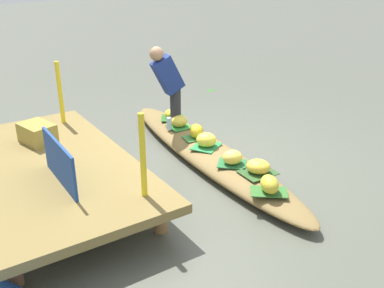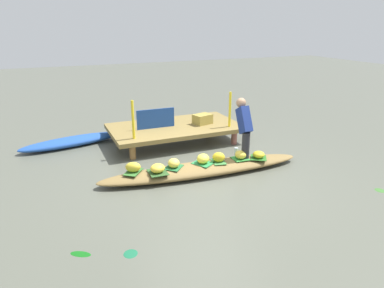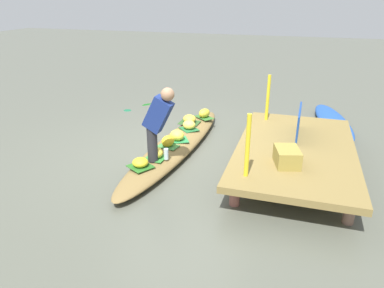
{
  "view_description": "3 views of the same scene",
  "coord_description": "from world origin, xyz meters",
  "views": [
    {
      "loc": [
        -4.52,
        3.24,
        2.7
      ],
      "look_at": [
        0.04,
        0.23,
        0.28
      ],
      "focal_mm": 42.45,
      "sensor_mm": 36.0,
      "label": 1
    },
    {
      "loc": [
        -2.76,
        -5.85,
        2.87
      ],
      "look_at": [
        -0.05,
        0.45,
        0.49
      ],
      "focal_mm": 33.05,
      "sensor_mm": 36.0,
      "label": 2
    },
    {
      "loc": [
        5.65,
        2.05,
        2.66
      ],
      "look_at": [
        0.49,
        0.46,
        0.39
      ],
      "focal_mm": 33.63,
      "sensor_mm": 36.0,
      "label": 3
    }
  ],
  "objects": [
    {
      "name": "banana_bunch_2",
      "position": [
        -1.38,
        0.16,
        0.31
      ],
      "size": [
        0.34,
        0.29,
        0.19
      ],
      "primitive_type": "ellipsoid",
      "rotation": [
        0.0,
        0.0,
        5.87
      ],
      "color": "gold",
      "rests_on": "vendor_boat"
    },
    {
      "name": "railing_post_east",
      "position": [
        1.39,
        1.48,
        0.85
      ],
      "size": [
        0.06,
        0.06,
        0.86
      ],
      "primitive_type": "cylinder",
      "color": "yellow",
      "rests_on": "dock_platform"
    },
    {
      "name": "vendor_person",
      "position": [
        0.92,
        0.05,
        0.9
      ],
      "size": [
        0.21,
        0.51,
        1.2
      ],
      "color": "#28282D",
      "rests_on": "vendor_boat"
    },
    {
      "name": "banana_bunch_5",
      "position": [
        1.18,
        -0.16,
        0.29
      ],
      "size": [
        0.3,
        0.3,
        0.14
      ],
      "primitive_type": "ellipsoid",
      "rotation": [
        0.0,
        0.0,
        4.42
      ],
      "color": "gold",
      "rests_on": "vendor_boat"
    },
    {
      "name": "banana_bunch_4",
      "position": [
        -0.61,
        0.06,
        0.3
      ],
      "size": [
        0.27,
        0.29,
        0.18
      ],
      "primitive_type": "ellipsoid",
      "rotation": [
        0.0,
        0.0,
        1.37
      ],
      "color": "#F9D852",
      "rests_on": "vendor_boat"
    },
    {
      "name": "banana_bunch_3",
      "position": [
        -0.96,
        -0.05,
        0.3
      ],
      "size": [
        0.38,
        0.37,
        0.16
      ],
      "primitive_type": "ellipsoid",
      "rotation": [
        0.0,
        0.0,
        0.57
      ],
      "color": "yellow",
      "rests_on": "vendor_boat"
    },
    {
      "name": "market_banner",
      "position": [
        -0.31,
        2.08,
        0.66
      ],
      "size": [
        0.94,
        0.04,
        0.47
      ],
      "primitive_type": "cube",
      "rotation": [
        0.0,
        0.0,
        -0.01
      ],
      "color": "navy",
      "rests_on": "dock_platform"
    },
    {
      "name": "vendor_boat",
      "position": [
        0.0,
        0.0,
        0.11
      ],
      "size": [
        4.21,
        0.95,
        0.21
      ],
      "primitive_type": "ellipsoid",
      "rotation": [
        0.0,
        0.0,
        -0.06
      ],
      "color": "olive",
      "rests_on": "ground"
    },
    {
      "name": "canal_water",
      "position": [
        0.0,
        0.0,
        0.0
      ],
      "size": [
        40.0,
        40.0,
        0.0
      ],
      "primitive_type": "plane",
      "color": "#54574B",
      "rests_on": "ground"
    },
    {
      "name": "leaf_mat_6",
      "position": [
        0.0,
        0.03,
        0.22
      ],
      "size": [
        0.46,
        0.49,
        0.01
      ],
      "primitive_type": "cube",
      "rotation": [
        0.0,
        0.0,
        2.09
      ],
      "color": "#298344",
      "rests_on": "vendor_boat"
    },
    {
      "name": "dock_platform",
      "position": [
        0.19,
        2.08,
        0.36
      ],
      "size": [
        3.2,
        1.8,
        0.42
      ],
      "color": "olive",
      "rests_on": "ground"
    },
    {
      "name": "leaf_mat_5",
      "position": [
        1.18,
        -0.16,
        0.22
      ],
      "size": [
        0.45,
        0.46,
        0.01
      ],
      "primitive_type": "cube",
      "rotation": [
        0.0,
        0.0,
        1.02
      ],
      "color": "#286521",
      "rests_on": "vendor_boat"
    },
    {
      "name": "leaf_mat_3",
      "position": [
        -0.96,
        -0.05,
        0.22
      ],
      "size": [
        0.34,
        0.41,
        0.01
      ],
      "primitive_type": "cube",
      "rotation": [
        0.0,
        0.0,
        1.55
      ],
      "color": "#2C5224",
      "rests_on": "vendor_boat"
    },
    {
      "name": "leaf_mat_0",
      "position": [
        0.32,
        -0.03,
        0.22
      ],
      "size": [
        0.31,
        0.39,
        0.01
      ],
      "primitive_type": "cube",
      "rotation": [
        0.0,
        0.0,
        1.38
      ],
      "color": "#3D803E",
      "rests_on": "vendor_boat"
    },
    {
      "name": "banana_bunch_0",
      "position": [
        0.32,
        -0.03,
        0.32
      ],
      "size": [
        0.31,
        0.28,
        0.2
      ],
      "primitive_type": "ellipsoid",
      "rotation": [
        0.0,
        0.0,
        2.68
      ],
      "color": "gold",
      "rests_on": "vendor_boat"
    },
    {
      "name": "produce_crate",
      "position": [
        0.89,
        1.98,
        0.54
      ],
      "size": [
        0.51,
        0.42,
        0.24
      ],
      "primitive_type": "cube",
      "rotation": [
        0.0,
        0.0,
        0.26
      ],
      "color": "olive",
      "rests_on": "dock_platform"
    },
    {
      "name": "drifting_plant_0",
      "position": [
        -1.97,
        -1.96,
        0.0
      ],
      "size": [
        0.26,
        0.26,
        0.01
      ],
      "primitive_type": "ellipsoid",
      "rotation": [
        0.0,
        0.0,
        1.11
      ],
      "color": "#18623E",
      "rests_on": "ground"
    },
    {
      "name": "drifting_plant_2",
      "position": [
        -2.57,
        -1.71,
        0.0
      ],
      "size": [
        0.3,
        0.26,
        0.01
      ],
      "primitive_type": "ellipsoid",
      "rotation": [
        0.0,
        0.0,
        2.54
      ],
      "color": "#115D15",
      "rests_on": "ground"
    },
    {
      "name": "moored_boat",
      "position": [
        -2.25,
        2.8,
        0.11
      ],
      "size": [
        2.51,
        1.01,
        0.21
      ],
      "primitive_type": "ellipsoid",
      "rotation": [
        0.0,
        0.0,
        0.19
      ],
      "color": "#224DA1",
      "rests_on": "ground"
    },
    {
      "name": "banana_bunch_1",
      "position": [
        0.81,
        -0.05,
        0.3
      ],
      "size": [
        0.31,
        0.31,
        0.17
      ],
      "primitive_type": "ellipsoid",
      "rotation": [
        0.0,
        0.0,
        2.71
      ],
      "color": "yellow",
      "rests_on": "vendor_boat"
    },
    {
      "name": "leaf_mat_4",
      "position": [
        -0.61,
        0.06,
        0.22
      ],
      "size": [
        0.45,
        0.45,
        0.01
      ],
      "primitive_type": "cube",
      "rotation": [
        0.0,
        0.0,
        0.8
      ],
      "color": "#236534",
      "rests_on": "vendor_boat"
    },
    {
      "name": "leaf_mat_1",
      "position": [
        0.81,
        -0.05,
        0.22
      ],
      "size": [
        0.34,
        0.32,
        0.01
      ],
      "primitive_type": "cube",
      "rotation": [
        0.0,
        0.0,
        3.09
      ],
      "color": "#308234",
      "rests_on": "vendor_boat"
    },
    {
      "name": "leaf_mat_2",
      "position": [
        -1.38,
        0.16,
        0.22
      ],
      "size": [
        0.44,
        0.47,
        0.01
      ],
      "primitive_type": "cube",
      "rotation": [
        0.0,
        0.0,
        0.9
      ],
      "color": "#316829",
      "rests_on": "vendor_boat"
    },
    {
      "name": "railing_post_west",
      "position": [
        -1.01,
        1.48,
        0.85
      ],
      "size": [
        0.06,
        0.06,
        0.86
      ],
      "primitive_type": "cylinder",
      "color": "yellow",
      "rests_on": "dock_platform"
    },
    {
      "name": "drifting_plant_1",
      "position": [
        2.61,
        -1.93,
        0.0
      ],
      "size": [
        0.19,
        0.21,
        0.01
      ],
      "primitive_type": "ellipsoid",
      "rotation": [
        0.0,
        0.0,
        0.08
      ],
      "color": "#366A2A",
      "rests_on": "ground"
    },
    {
      "name": "banana_bunch_6",
      "position": [
        0.0,
        0.03,
        0.31
      ],
      "size": [
        0.36,
        0.36,
        0.19
      ],
      "primitive_type": "ellipsoid",
      "rotation": [
        0.0,
        0.0,
        3.93
      ],
      "color": "#F2E444",
      "rests_on": "vendor_boat"
    },
    {
      "name": "water_bottle",
      "position": [
        0.8,
        0.12,
        0.3
      ],
      "size": [
        0.08,
        0.08,
        0.18
      ],
      "primitive_type": "cylinder",
      "color": "silver",
      "rests_on": "vendor_boat"
    }
  ]
}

